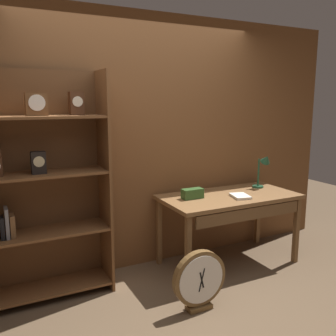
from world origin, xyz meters
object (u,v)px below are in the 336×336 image
desk_lamp (264,166)px  toolbox_small (192,194)px  bookshelf (37,188)px  round_clock_large (199,280)px  workbench (230,203)px  open_repair_manual (240,196)px

desk_lamp → toolbox_small: (-0.95, -0.04, -0.20)m
bookshelf → toolbox_small: bookshelf is taller
round_clock_large → desk_lamp: bearing=29.9°
bookshelf → desk_lamp: bookshelf is taller
bookshelf → workbench: size_ratio=1.39×
bookshelf → workbench: bearing=-6.6°
bookshelf → open_repair_manual: (1.92, -0.32, -0.23)m
toolbox_small → workbench: bearing=-11.3°
desk_lamp → bookshelf: bearing=177.8°
toolbox_small → round_clock_large: toolbox_small is taller
bookshelf → toolbox_small: bearing=-5.2°
bookshelf → workbench: bookshelf is taller
toolbox_small → round_clock_large: bearing=-115.5°
bookshelf → open_repair_manual: size_ratio=9.09×
open_repair_manual → round_clock_large: open_repair_manual is taller
open_repair_manual → round_clock_large: size_ratio=0.42×
bookshelf → round_clock_large: size_ratio=3.84×
workbench → round_clock_large: 1.05m
workbench → toolbox_small: (-0.41, 0.08, 0.13)m
bookshelf → open_repair_manual: bearing=-9.4°
bookshelf → open_repair_manual: bookshelf is taller
workbench → round_clock_large: (-0.75, -0.61, -0.41)m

